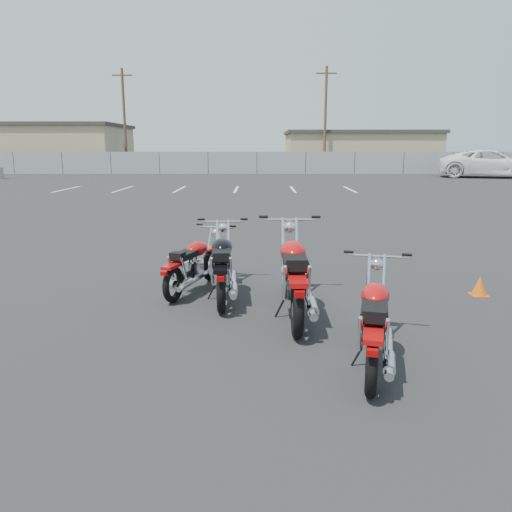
{
  "coord_description": "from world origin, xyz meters",
  "views": [
    {
      "loc": [
        0.26,
        -6.49,
        2.21
      ],
      "look_at": [
        0.2,
        0.6,
        0.65
      ],
      "focal_mm": 35.0,
      "sensor_mm": 36.0,
      "label": 1
    }
  ],
  "objects_px": {
    "motorcycle_rear_red": "(375,323)",
    "white_van": "(491,156)",
    "motorcycle_third_red": "(294,276)",
    "motorcycle_second_black": "(223,266)",
    "motorcycle_front_red": "(193,265)"
  },
  "relations": [
    {
      "from": "motorcycle_rear_red",
      "to": "white_van",
      "type": "relative_size",
      "value": 0.24
    },
    {
      "from": "motorcycle_third_red",
      "to": "motorcycle_rear_red",
      "type": "height_order",
      "value": "motorcycle_third_red"
    },
    {
      "from": "motorcycle_second_black",
      "to": "motorcycle_third_red",
      "type": "bearing_deg",
      "value": -38.01
    },
    {
      "from": "motorcycle_front_red",
      "to": "white_van",
      "type": "xyz_separation_m",
      "value": [
        17.77,
        29.38,
        1.16
      ]
    },
    {
      "from": "motorcycle_third_red",
      "to": "motorcycle_rear_red",
      "type": "bearing_deg",
      "value": -65.21
    },
    {
      "from": "motorcycle_second_black",
      "to": "motorcycle_third_red",
      "type": "height_order",
      "value": "motorcycle_third_red"
    },
    {
      "from": "motorcycle_rear_red",
      "to": "white_van",
      "type": "height_order",
      "value": "white_van"
    },
    {
      "from": "motorcycle_front_red",
      "to": "motorcycle_rear_red",
      "type": "distance_m",
      "value": 3.48
    },
    {
      "from": "motorcycle_third_red",
      "to": "white_van",
      "type": "distance_m",
      "value": 34.61
    },
    {
      "from": "motorcycle_second_black",
      "to": "motorcycle_rear_red",
      "type": "height_order",
      "value": "motorcycle_second_black"
    },
    {
      "from": "motorcycle_front_red",
      "to": "motorcycle_second_black",
      "type": "relative_size",
      "value": 0.86
    },
    {
      "from": "motorcycle_second_black",
      "to": "motorcycle_rear_red",
      "type": "xyz_separation_m",
      "value": [
        1.72,
        -2.34,
        -0.03
      ]
    },
    {
      "from": "motorcycle_front_red",
      "to": "motorcycle_third_red",
      "type": "distance_m",
      "value": 1.88
    },
    {
      "from": "motorcycle_third_red",
      "to": "white_van",
      "type": "xyz_separation_m",
      "value": [
        16.28,
        30.52,
        1.03
      ]
    },
    {
      "from": "motorcycle_front_red",
      "to": "motorcycle_rear_red",
      "type": "xyz_separation_m",
      "value": [
        2.21,
        -2.69,
        0.03
      ]
    }
  ]
}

